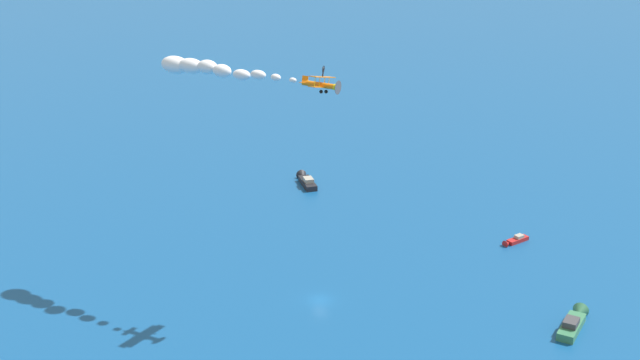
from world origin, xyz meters
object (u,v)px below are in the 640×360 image
motorboat_offshore (306,181)px  wingwalker_lead (323,71)px  motorboat_far_port (574,322)px  motorboat_ahead (515,241)px  biplane_lead (322,84)px

motorboat_offshore → wingwalker_lead: size_ratio=5.55×
motorboat_offshore → wingwalker_lead: wingwalker_lead is taller
motorboat_far_port → motorboat_ahead: size_ratio=1.76×
motorboat_ahead → wingwalker_lead: wingwalker_lead is taller
motorboat_far_port → motorboat_offshore: (-13.49, -79.30, -0.09)m
motorboat_far_port → motorboat_ahead: motorboat_far_port is taller
motorboat_far_port → wingwalker_lead: size_ratio=6.36×
biplane_lead → motorboat_offshore: bearing=-131.3°
motorboat_offshore → motorboat_ahead: (-7.52, 53.67, -0.28)m
biplane_lead → motorboat_ahead: bearing=166.2°
motorboat_far_port → motorboat_offshore: bearing=-99.7°
motorboat_offshore → motorboat_ahead: motorboat_offshore is taller
motorboat_far_port → motorboat_ahead: bearing=-129.3°
motorboat_offshore → motorboat_ahead: 54.20m
motorboat_ahead → biplane_lead: bearing=-13.8°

